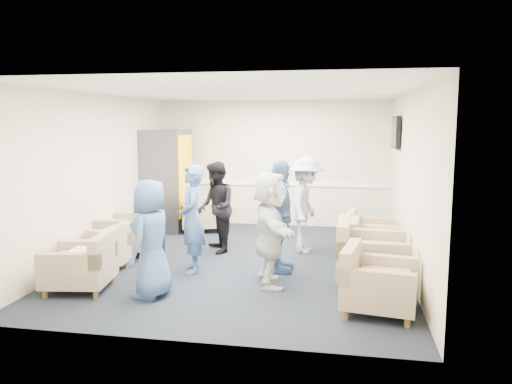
% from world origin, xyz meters
% --- Properties ---
extents(floor, '(6.00, 6.00, 0.00)m').
position_xyz_m(floor, '(0.00, 0.00, 0.00)').
color(floor, black).
rests_on(floor, ground).
extents(ceiling, '(6.00, 6.00, 0.00)m').
position_xyz_m(ceiling, '(0.00, 0.00, 2.70)').
color(ceiling, white).
rests_on(ceiling, back_wall).
extents(back_wall, '(5.00, 0.02, 2.70)m').
position_xyz_m(back_wall, '(0.00, 3.00, 1.35)').
color(back_wall, beige).
rests_on(back_wall, floor).
extents(front_wall, '(5.00, 0.02, 2.70)m').
position_xyz_m(front_wall, '(0.00, -3.00, 1.35)').
color(front_wall, beige).
rests_on(front_wall, floor).
extents(left_wall, '(0.02, 6.00, 2.70)m').
position_xyz_m(left_wall, '(-2.50, 0.00, 1.35)').
color(left_wall, beige).
rests_on(left_wall, floor).
extents(right_wall, '(0.02, 6.00, 2.70)m').
position_xyz_m(right_wall, '(2.50, 0.00, 1.35)').
color(right_wall, beige).
rests_on(right_wall, floor).
extents(chair_rail, '(4.98, 0.04, 0.06)m').
position_xyz_m(chair_rail, '(0.00, 2.98, 0.90)').
color(chair_rail, white).
rests_on(chair_rail, back_wall).
extents(tv, '(0.10, 1.00, 0.58)m').
position_xyz_m(tv, '(2.44, 1.80, 2.05)').
color(tv, black).
rests_on(tv, right_wall).
extents(armchair_left_near, '(0.92, 0.92, 0.65)m').
position_xyz_m(armchair_left_near, '(-1.86, -1.71, 0.32)').
color(armchair_left_near, '#978261').
rests_on(armchair_left_near, floor).
extents(armchair_left_mid, '(0.85, 0.85, 0.61)m').
position_xyz_m(armchair_left_mid, '(-2.04, -0.93, 0.30)').
color(armchair_left_mid, '#978261').
rests_on(armchair_left_mid, floor).
extents(armchair_left_far, '(0.94, 0.94, 0.70)m').
position_xyz_m(armchair_left_far, '(-2.03, 0.22, 0.35)').
color(armchair_left_far, '#978261').
rests_on(armchair_left_far, floor).
extents(armchair_right_near, '(0.96, 0.96, 0.67)m').
position_xyz_m(armchair_right_near, '(1.93, -1.82, 0.33)').
color(armchair_right_near, '#978261').
rests_on(armchair_right_near, floor).
extents(armchair_right_midnear, '(0.97, 0.97, 0.76)m').
position_xyz_m(armchair_right_midnear, '(1.88, -0.79, 0.38)').
color(armchair_right_midnear, '#978261').
rests_on(armchair_right_midnear, floor).
extents(armchair_right_midfar, '(0.84, 0.84, 0.62)m').
position_xyz_m(armchair_right_midfar, '(1.97, 0.12, 0.31)').
color(armchair_right_midfar, '#978261').
rests_on(armchair_right_midfar, floor).
extents(armchair_right_far, '(0.87, 0.87, 0.63)m').
position_xyz_m(armchair_right_far, '(1.95, 0.86, 0.31)').
color(armchair_right_far, '#978261').
rests_on(armchair_right_far, floor).
extents(armchair_corner, '(1.04, 1.04, 0.65)m').
position_xyz_m(armchair_corner, '(-1.34, 2.08, 0.32)').
color(armchair_corner, '#978261').
rests_on(armchair_corner, floor).
extents(vending_machine, '(0.84, 0.98, 2.08)m').
position_xyz_m(vending_machine, '(-2.09, 2.13, 1.04)').
color(vending_machine, '#53535B').
rests_on(vending_machine, floor).
extents(backpack, '(0.34, 0.29, 0.51)m').
position_xyz_m(backpack, '(-1.49, -0.17, 0.26)').
color(backpack, black).
rests_on(backpack, floor).
extents(pillow, '(0.33, 0.43, 0.12)m').
position_xyz_m(pillow, '(-1.87, -1.72, 0.49)').
color(pillow, silver).
rests_on(pillow, armchair_left_near).
extents(person_front_left, '(0.58, 0.80, 1.52)m').
position_xyz_m(person_front_left, '(-0.86, -1.78, 0.76)').
color(person_front_left, '#3A5B8D').
rests_on(person_front_left, floor).
extents(person_mid_left, '(0.54, 0.68, 1.61)m').
position_xyz_m(person_mid_left, '(-0.67, -0.66, 0.81)').
color(person_mid_left, '#3A5B8D').
rests_on(person_mid_left, floor).
extents(person_back_left, '(0.86, 0.94, 1.57)m').
position_xyz_m(person_back_left, '(-0.62, 0.52, 0.79)').
color(person_back_left, black).
rests_on(person_back_left, floor).
extents(person_back_right, '(0.70, 1.11, 1.65)m').
position_xyz_m(person_back_right, '(0.90, 0.80, 0.82)').
color(person_back_right, silver).
rests_on(person_back_right, floor).
extents(person_mid_right, '(0.41, 0.98, 1.68)m').
position_xyz_m(person_mid_right, '(0.61, -0.42, 0.84)').
color(person_mid_right, '#3A5B8D').
rests_on(person_mid_right, floor).
extents(person_front_right, '(0.85, 1.54, 1.58)m').
position_xyz_m(person_front_right, '(0.57, -1.08, 0.79)').
color(person_front_right, silver).
rests_on(person_front_right, floor).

